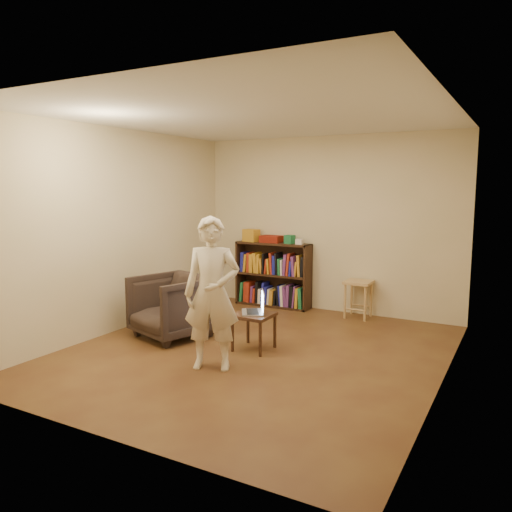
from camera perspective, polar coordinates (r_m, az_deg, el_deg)
The scene contains 15 objects.
floor at distance 5.76m, azimuth -0.09°, elevation -10.90°, with size 4.50×4.50×0.00m, color #4D2919.
ceiling at distance 5.50m, azimuth -0.10°, elevation 15.66°, with size 4.50×4.50×0.00m, color silver.
wall_back at distance 7.52m, azimuth 8.21°, elevation 3.58°, with size 4.00×4.00×0.00m, color beige.
wall_left at distance 6.68m, azimuth -15.33°, elevation 2.83°, with size 4.50×4.50×0.00m, color beige.
wall_right at distance 4.85m, azimuth 21.08°, elevation 0.77°, with size 4.50×4.50×0.00m, color beige.
bookshelf at distance 7.82m, azimuth 2.01°, elevation -2.55°, with size 1.20×0.30×1.00m.
box_yellow at distance 7.90m, azimuth -0.55°, elevation 2.38°, with size 0.24×0.17×0.19m, color gold.
red_cloth at distance 7.76m, azimuth 1.76°, elevation 1.96°, with size 0.32×0.23×0.11m, color maroon.
box_green at distance 7.61m, azimuth 3.87°, elevation 1.91°, with size 0.13×0.13×0.13m, color #1D6F3F.
box_white at distance 7.53m, azimuth 4.97°, elevation 1.64°, with size 0.10×0.10×0.08m, color white.
stool at distance 7.26m, azimuth 11.63°, elevation -3.60°, with size 0.37×0.37×0.53m.
armchair at distance 6.31m, azimuth -9.60°, elevation -5.68°, with size 0.83×0.85×0.78m, color #302520.
side_table at distance 5.74m, azimuth -0.25°, elevation -7.28°, with size 0.41×0.41×0.42m.
laptop at distance 5.73m, azimuth 0.07°, elevation -5.95°, with size 0.39×0.42×0.26m.
person at distance 5.09m, azimuth -5.05°, elevation -4.29°, with size 0.57×0.38×1.57m, color beige.
Camera 1 is at (2.63, -4.78, 1.86)m, focal length 35.00 mm.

